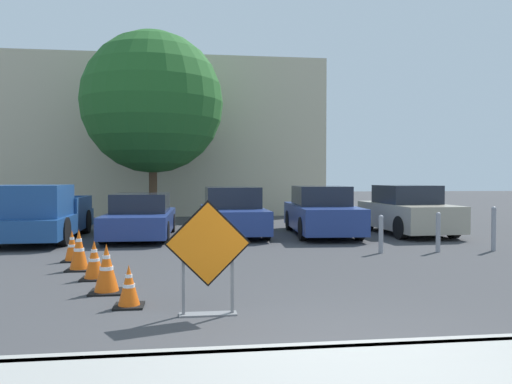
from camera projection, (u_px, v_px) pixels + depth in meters
ground_plane at (244, 238)px, 14.92m from camera, size 96.00×96.00×0.00m
curb_lip at (347, 351)px, 5.01m from camera, size 25.88×0.20×0.14m
road_closed_sign at (208, 253)px, 6.50m from camera, size 1.13×0.20×1.52m
traffic_cone_nearest at (129, 287)px, 6.97m from camera, size 0.41×0.41×0.59m
traffic_cone_second at (106, 269)px, 7.83m from camera, size 0.51×0.51×0.77m
traffic_cone_third at (94, 260)px, 8.86m from camera, size 0.46×0.46×0.69m
traffic_cone_fourth at (79, 250)px, 9.73m from camera, size 0.48×0.48×0.81m
traffic_cone_fifth at (72, 246)px, 10.74m from camera, size 0.41×0.41×0.68m
pickup_truck at (39, 216)px, 14.19m from camera, size 2.16×5.06×1.61m
parked_car_nearest at (141, 217)px, 15.08m from camera, size 1.94×4.57×1.33m
parked_car_second at (233, 213)px, 15.63m from camera, size 1.95×4.21×1.52m
parked_car_third at (321, 212)px, 15.80m from camera, size 2.06×4.73×1.54m
parked_car_fourth at (407, 211)px, 15.99m from camera, size 1.98×4.11×1.56m
bollard_nearest at (381, 233)px, 11.92m from camera, size 0.12×0.12×0.92m
bollard_second at (438, 231)px, 12.11m from camera, size 0.12×0.12×0.97m
bollard_third at (494, 228)px, 12.29m from camera, size 0.12×0.12×1.10m
building_facade_backdrop at (172, 140)px, 25.40m from camera, size 14.84×5.00×7.51m
street_tree_behind_lot at (153, 103)px, 19.63m from camera, size 5.55×5.55×7.54m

